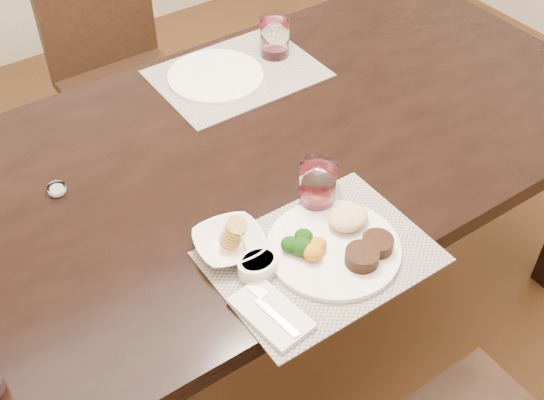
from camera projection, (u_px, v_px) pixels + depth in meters
ground_plane at (261, 321)px, 2.25m from camera, size 4.50×4.50×0.00m
dining_table at (259, 168)px, 1.79m from camera, size 2.00×1.00×0.75m
chair_far at (116, 63)px, 2.46m from camera, size 0.42×0.42×0.90m
placemat_near at (321, 257)px, 1.45m from camera, size 0.46×0.34×0.00m
placemat_far at (237, 74)px, 1.96m from camera, size 0.46×0.34×0.00m
dinner_plate at (340, 243)px, 1.46m from camera, size 0.29×0.29×0.05m
napkin_fork at (271, 313)px, 1.33m from camera, size 0.11×0.18×0.02m
steak_knife at (364, 223)px, 1.52m from camera, size 0.07×0.22×0.01m
cracker_bowl at (229, 243)px, 1.45m from camera, size 0.17×0.17×0.07m
sauce_ramekin at (258, 264)px, 1.41m from camera, size 0.09×0.13×0.07m
wine_glass_near at (318, 187)px, 1.53m from camera, size 0.08×0.08×0.12m
far_plate at (216, 76)px, 1.94m from camera, size 0.27×0.27×0.01m
wine_glass_far at (275, 39)px, 2.00m from camera, size 0.09×0.09×0.12m
salt_cellar at (57, 190)px, 1.59m from camera, size 0.04×0.04×0.02m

